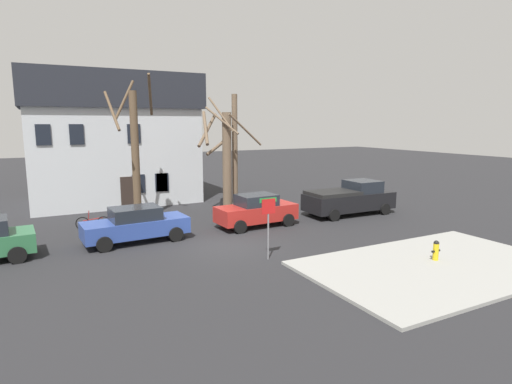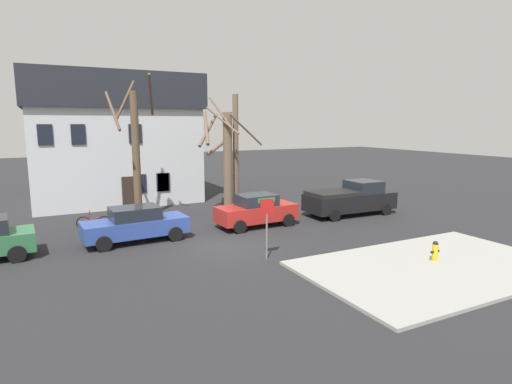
% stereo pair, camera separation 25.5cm
% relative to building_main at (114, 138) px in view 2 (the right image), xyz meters
% --- Properties ---
extents(ground_plane, '(120.00, 120.00, 0.00)m').
position_rel_building_main_xyz_m(ground_plane, '(2.55, -13.89, -4.45)').
color(ground_plane, '#262628').
extents(sidewalk_slab, '(10.06, 6.14, 0.12)m').
position_rel_building_main_xyz_m(sidewalk_slab, '(8.44, -20.26, -4.39)').
color(sidewalk_slab, '#999993').
rests_on(sidewalk_slab, ground_plane).
extents(building_main, '(11.19, 7.45, 8.71)m').
position_rel_building_main_xyz_m(building_main, '(0.00, 0.00, 0.00)').
color(building_main, silver).
rests_on(building_main, ground_plane).
extents(tree_bare_near, '(2.58, 2.39, 8.04)m').
position_rel_building_main_xyz_m(tree_bare_near, '(0.05, -7.07, -0.49)').
color(tree_bare_near, brown).
rests_on(tree_bare_near, ground_plane).
extents(tree_bare_mid, '(2.49, 2.83, 6.21)m').
position_rel_building_main_xyz_m(tree_bare_mid, '(5.38, -7.16, -1.14)').
color(tree_bare_mid, brown).
rests_on(tree_bare_mid, ground_plane).
extents(tree_bare_far, '(3.10, 2.49, 7.21)m').
position_rel_building_main_xyz_m(tree_bare_far, '(6.15, -6.89, -0.59)').
color(tree_bare_far, brown).
rests_on(tree_bare_far, ground_plane).
extents(car_blue_sedan, '(4.82, 2.20, 1.64)m').
position_rel_building_main_xyz_m(car_blue_sedan, '(-0.94, -11.34, -3.63)').
color(car_blue_sedan, '#2D4799').
rests_on(car_blue_sedan, ground_plane).
extents(car_red_sedan, '(4.39, 2.13, 1.73)m').
position_rel_building_main_xyz_m(car_red_sedan, '(5.40, -11.29, -3.59)').
color(car_red_sedan, '#AD231E').
rests_on(car_red_sedan, ground_plane).
extents(pickup_truck_black, '(5.59, 2.40, 2.01)m').
position_rel_building_main_xyz_m(pickup_truck_black, '(11.79, -11.26, -3.48)').
color(pickup_truck_black, black).
rests_on(pickup_truck_black, ground_plane).
extents(fire_hydrant, '(0.42, 0.22, 0.79)m').
position_rel_building_main_xyz_m(fire_hydrant, '(8.87, -19.88, -3.92)').
color(fire_hydrant, gold).
rests_on(fire_hydrant, sidewalk_slab).
extents(street_sign_pole, '(0.76, 0.07, 2.53)m').
position_rel_building_main_xyz_m(street_sign_pole, '(3.24, -16.42, -2.67)').
color(street_sign_pole, slate).
rests_on(street_sign_pole, ground_plane).
extents(bicycle_leaning, '(1.67, 0.62, 1.03)m').
position_rel_building_main_xyz_m(bicycle_leaning, '(-2.44, -8.11, -4.08)').
color(bicycle_leaning, black).
rests_on(bicycle_leaning, ground_plane).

